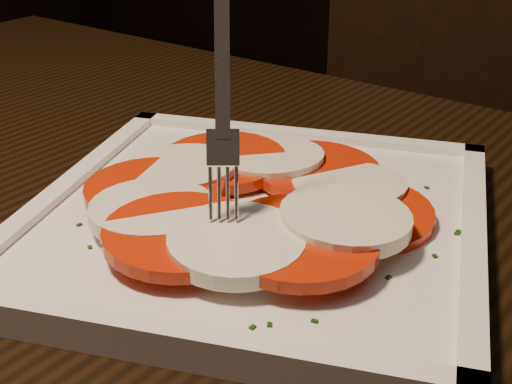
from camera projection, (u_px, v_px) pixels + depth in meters
name	position (u px, v px, depth m)	size (l,w,h in m)	color
table	(121.00, 345.00, 0.53)	(1.27, 0.90, 0.75)	black
chair	(443.00, 185.00, 1.05)	(0.49, 0.49, 0.93)	black
plate	(256.00, 222.00, 0.48)	(0.30, 0.30, 0.01)	white
caprese_salad	(256.00, 197.00, 0.47)	(0.24, 0.23, 0.03)	red
fork	(223.00, 66.00, 0.41)	(0.02, 0.06, 0.17)	white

